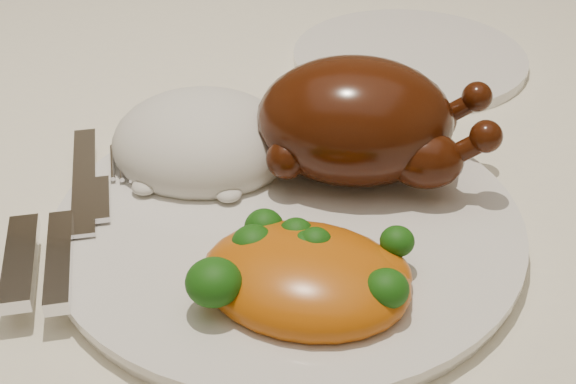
% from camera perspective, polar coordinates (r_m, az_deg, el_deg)
% --- Properties ---
extents(dining_table, '(1.60, 0.90, 0.76)m').
position_cam_1_polar(dining_table, '(0.73, -3.76, -1.44)').
color(dining_table, brown).
rests_on(dining_table, floor).
extents(tablecloth, '(1.73, 1.03, 0.18)m').
position_cam_1_polar(tablecloth, '(0.69, -3.98, 3.51)').
color(tablecloth, white).
rests_on(tablecloth, dining_table).
extents(dinner_plate, '(0.37, 0.37, 0.01)m').
position_cam_1_polar(dinner_plate, '(0.53, 0.00, -2.37)').
color(dinner_plate, white).
rests_on(dinner_plate, tablecloth).
extents(side_plate, '(0.27, 0.27, 0.01)m').
position_cam_1_polar(side_plate, '(0.77, 8.61, 9.43)').
color(side_plate, white).
rests_on(side_plate, tablecloth).
extents(roast_chicken, '(0.17, 0.12, 0.09)m').
position_cam_1_polar(roast_chicken, '(0.55, 5.19, 5.04)').
color(roast_chicken, '#421607').
rests_on(roast_chicken, dinner_plate).
extents(rice_mound, '(0.14, 0.12, 0.07)m').
position_cam_1_polar(rice_mound, '(0.58, -6.06, 3.49)').
color(rice_mound, white).
rests_on(rice_mound, dinner_plate).
extents(mac_and_cheese, '(0.13, 0.11, 0.05)m').
position_cam_1_polar(mac_and_cheese, '(0.46, 1.74, -5.83)').
color(mac_and_cheese, '#D45E0D').
rests_on(mac_and_cheese, dinner_plate).
extents(cutlery, '(0.08, 0.20, 0.01)m').
position_cam_1_polar(cutlery, '(0.52, -15.95, -2.76)').
color(cutlery, silver).
rests_on(cutlery, dinner_plate).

